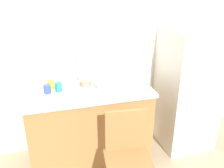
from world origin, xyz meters
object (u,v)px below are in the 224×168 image
(cup_blue, at_px, (47,89))
(cup_yellow, at_px, (51,85))
(refrigerator, at_px, (187,90))
(chair, at_px, (127,156))
(cup_teal, at_px, (58,87))
(dish_tray, at_px, (109,85))
(cup_white, at_px, (131,77))
(terracotta_bowl, at_px, (86,83))

(cup_blue, bearing_deg, cup_yellow, 67.26)
(refrigerator, distance_m, chair, 1.21)
(refrigerator, xyz_separation_m, cup_blue, (-1.60, 0.02, 0.19))
(cup_teal, bearing_deg, chair, -54.62)
(chair, distance_m, dish_tray, 0.80)
(dish_tray, distance_m, cup_yellow, 0.61)
(cup_white, height_order, cup_blue, cup_blue)
(refrigerator, relative_size, chair, 1.63)
(cup_yellow, distance_m, cup_teal, 0.11)
(chair, relative_size, terracotta_bowl, 7.17)
(refrigerator, bearing_deg, dish_tray, 179.48)
(dish_tray, bearing_deg, terracotta_bowl, 157.38)
(terracotta_bowl, height_order, cup_teal, cup_teal)
(dish_tray, height_order, cup_yellow, cup_yellow)
(dish_tray, xyz_separation_m, cup_blue, (-0.64, 0.02, 0.02))
(terracotta_bowl, bearing_deg, refrigerator, -5.11)
(refrigerator, height_order, chair, refrigerator)
(cup_white, height_order, cup_yellow, cup_yellow)
(dish_tray, distance_m, cup_blue, 0.64)
(dish_tray, xyz_separation_m, terracotta_bowl, (-0.24, 0.10, 0.00))
(terracotta_bowl, bearing_deg, cup_teal, -166.97)
(cup_yellow, bearing_deg, terracotta_bowl, -1.55)
(cup_teal, bearing_deg, refrigerator, -1.52)
(cup_blue, bearing_deg, cup_white, 6.65)
(chair, bearing_deg, terracotta_bowl, 112.07)
(chair, bearing_deg, dish_tray, 95.24)
(dish_tray, relative_size, cup_white, 3.53)
(chair, height_order, cup_white, cup_white)
(chair, xyz_separation_m, dish_tray, (0.01, 0.69, 0.40))
(cup_blue, bearing_deg, terracotta_bowl, 11.52)
(cup_white, bearing_deg, dish_tray, -157.34)
(refrigerator, height_order, terracotta_bowl, refrigerator)
(cup_white, relative_size, cup_teal, 0.82)
(cup_white, bearing_deg, chair, -111.02)
(dish_tray, distance_m, terracotta_bowl, 0.26)
(dish_tray, height_order, cup_teal, cup_teal)
(refrigerator, relative_size, cup_yellow, 15.71)
(cup_yellow, bearing_deg, dish_tray, -10.19)
(chair, distance_m, cup_yellow, 1.08)
(refrigerator, distance_m, cup_teal, 1.50)
(refrigerator, relative_size, dish_tray, 5.18)
(chair, relative_size, cup_teal, 9.17)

